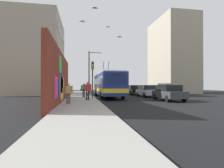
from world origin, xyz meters
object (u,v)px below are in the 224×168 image
Objects in this scene: parked_car_black at (133,90)px; traffic_light at (93,73)px; parked_car_silver at (147,91)px; pedestrian_near_wall at (68,92)px; parked_car_white at (125,89)px; pedestrian_midblock at (84,89)px; street_lamp at (91,70)px; pedestrian_at_curb at (88,89)px; parked_car_dark_gray at (169,92)px; city_bus at (108,84)px.

parked_car_black is 11.61m from traffic_light.
parked_car_silver is 2.65× the size of pedestrian_near_wall.
parked_car_white is at bearing -0.00° from parked_car_silver.
pedestrian_midblock is 0.26× the size of street_lamp.
street_lamp is at bearing 139.42° from parked_car_white.
parked_car_silver is 6.16m from parked_car_black.
pedestrian_near_wall is at bearing 169.28° from street_lamp.
pedestrian_at_curb is 3.69m from pedestrian_near_wall.
street_lamp reaches higher than pedestrian_at_curb.
parked_car_black is 3.00× the size of pedestrian_midblock.
parked_car_black is 1.21× the size of traffic_light.
pedestrian_near_wall is at bearing 131.99° from parked_car_silver.
pedestrian_midblock is (-1.87, 8.30, 0.26)m from parked_car_silver.
parked_car_dark_gray is 1.01× the size of traffic_light.
parked_car_silver is at bearing -96.17° from city_bus.
city_bus is 4.28m from street_lamp.
parked_car_white is at bearing -40.58° from street_lamp.
traffic_light reaches higher than pedestrian_midblock.
parked_car_dark_gray is 2.36× the size of pedestrian_at_curb.
traffic_light is (-0.73, -0.95, 1.78)m from pedestrian_midblock.
traffic_light is at bearing 145.74° from city_bus.
parked_car_black is 0.77× the size of street_lamp.
parked_car_dark_gray is 0.84× the size of parked_car_black.
parked_car_dark_gray and parked_car_black have the same top height.
pedestrian_midblock is (-13.98, 8.30, 0.26)m from parked_car_white.
pedestrian_midblock is at bearing 168.98° from street_lamp.
pedestrian_at_curb is (-11.40, 7.99, 0.33)m from parked_car_black.
street_lamp reaches higher than parked_car_dark_gray.
city_bus is at bearing 38.92° from parked_car_dark_gray.
city_bus is at bearing 83.83° from parked_car_silver.
pedestrian_at_curb is at bearing 155.29° from parked_car_white.
parked_car_black is at bearing -42.91° from city_bus.
pedestrian_near_wall reaches higher than parked_car_dark_gray.
pedestrian_near_wall is at bearing 154.61° from city_bus.
parked_car_dark_gray is 12.35m from street_lamp.
pedestrian_near_wall reaches higher than parked_car_silver.
city_bus is at bearing 155.77° from parked_car_white.
pedestrian_near_wall is (-2.71, 9.54, 0.22)m from parked_car_dark_gray.
city_bus reaches higher than parked_car_silver.
parked_car_black is at bearing -180.00° from parked_car_white.
parked_car_silver is 8.51m from pedestrian_midblock.
parked_car_white is 2.67× the size of pedestrian_midblock.
traffic_light is (-3.16, 2.15, 1.16)m from city_bus.
pedestrian_midblock is at bearing 128.07° from city_bus.
parked_car_white is 2.78× the size of pedestrian_near_wall.
parked_car_black is at bearing -71.11° from street_lamp.
parked_car_white is 22.80m from pedestrian_near_wall.
parked_car_white is at bearing -26.55° from traffic_light.
pedestrian_midblock is at bearing -10.46° from pedestrian_near_wall.
pedestrian_midblock is (-2.43, 3.10, -0.62)m from city_bus.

